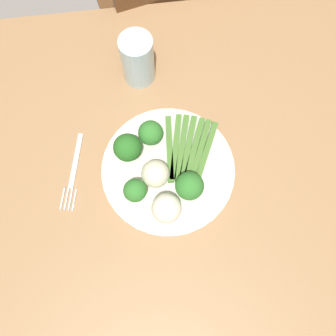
{
  "coord_description": "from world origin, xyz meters",
  "views": [
    {
      "loc": [
        -0.0,
        0.17,
        1.46
      ],
      "look_at": [
        -0.03,
        -0.05,
        0.77
      ],
      "focal_mm": 38.66,
      "sensor_mm": 36.0,
      "label": 1
    }
  ],
  "objects_px": {
    "broccoli_right": "(189,186)",
    "cauliflower_back_right": "(154,174)",
    "asparagus_bundle": "(188,149)",
    "cauliflower_front_left": "(166,208)",
    "broccoli_back": "(127,148)",
    "fork": "(74,172)",
    "broccoli_left": "(135,193)",
    "broccoli_near_center": "(149,133)",
    "dining_table": "(159,204)",
    "chair": "(173,23)",
    "plate": "(168,170)",
    "water_glass": "(138,60)"
  },
  "relations": [
    {
      "from": "broccoli_left",
      "to": "cauliflower_back_right",
      "type": "distance_m",
      "value": 0.05
    },
    {
      "from": "fork",
      "to": "plate",
      "type": "bearing_deg",
      "value": 96.93
    },
    {
      "from": "plate",
      "to": "cauliflower_back_right",
      "type": "relative_size",
      "value": 4.87
    },
    {
      "from": "plate",
      "to": "broccoli_right",
      "type": "xyz_separation_m",
      "value": [
        -0.03,
        0.05,
        0.05
      ]
    },
    {
      "from": "broccoli_left",
      "to": "water_glass",
      "type": "bearing_deg",
      "value": -96.68
    },
    {
      "from": "plate",
      "to": "broccoli_near_center",
      "type": "height_order",
      "value": "broccoli_near_center"
    },
    {
      "from": "chair",
      "to": "asparagus_bundle",
      "type": "bearing_deg",
      "value": 72.58
    },
    {
      "from": "broccoli_back",
      "to": "cauliflower_front_left",
      "type": "distance_m",
      "value": 0.14
    },
    {
      "from": "broccoli_near_center",
      "to": "cauliflower_back_right",
      "type": "xyz_separation_m",
      "value": [
        0.0,
        0.08,
        -0.01
      ]
    },
    {
      "from": "broccoli_right",
      "to": "broccoli_back",
      "type": "bearing_deg",
      "value": -39.72
    },
    {
      "from": "broccoli_left",
      "to": "broccoli_near_center",
      "type": "height_order",
      "value": "broccoli_near_center"
    },
    {
      "from": "broccoli_back",
      "to": "water_glass",
      "type": "distance_m",
      "value": 0.19
    },
    {
      "from": "plate",
      "to": "water_glass",
      "type": "distance_m",
      "value": 0.24
    },
    {
      "from": "dining_table",
      "to": "plate",
      "type": "xyz_separation_m",
      "value": [
        -0.03,
        -0.05,
        0.11
      ]
    },
    {
      "from": "dining_table",
      "to": "broccoli_right",
      "type": "distance_m",
      "value": 0.16
    },
    {
      "from": "dining_table",
      "to": "fork",
      "type": "bearing_deg",
      "value": -21.47
    },
    {
      "from": "broccoli_right",
      "to": "cauliflower_back_right",
      "type": "xyz_separation_m",
      "value": [
        0.06,
        -0.04,
        -0.01
      ]
    },
    {
      "from": "cauliflower_front_left",
      "to": "broccoli_near_center",
      "type": "bearing_deg",
      "value": -84.09
    },
    {
      "from": "fork",
      "to": "water_glass",
      "type": "distance_m",
      "value": 0.27
    },
    {
      "from": "broccoli_left",
      "to": "broccoli_back",
      "type": "xyz_separation_m",
      "value": [
        0.01,
        -0.09,
        0.01
      ]
    },
    {
      "from": "plate",
      "to": "broccoli_near_center",
      "type": "xyz_separation_m",
      "value": [
        0.03,
        -0.07,
        0.04
      ]
    },
    {
      "from": "fork",
      "to": "cauliflower_front_left",
      "type": "bearing_deg",
      "value": 72.33
    },
    {
      "from": "cauliflower_back_right",
      "to": "water_glass",
      "type": "bearing_deg",
      "value": -88.53
    },
    {
      "from": "broccoli_right",
      "to": "cauliflower_back_right",
      "type": "distance_m",
      "value": 0.07
    },
    {
      "from": "broccoli_back",
      "to": "dining_table",
      "type": "bearing_deg",
      "value": 119.46
    },
    {
      "from": "asparagus_bundle",
      "to": "cauliflower_back_right",
      "type": "relative_size",
      "value": 2.86
    },
    {
      "from": "broccoli_back",
      "to": "fork",
      "type": "relative_size",
      "value": 0.41
    },
    {
      "from": "chair",
      "to": "plate",
      "type": "relative_size",
      "value": 3.22
    },
    {
      "from": "asparagus_bundle",
      "to": "cauliflower_front_left",
      "type": "xyz_separation_m",
      "value": [
        0.06,
        0.12,
        0.02
      ]
    },
    {
      "from": "broccoli_right",
      "to": "fork",
      "type": "height_order",
      "value": "broccoli_right"
    },
    {
      "from": "dining_table",
      "to": "broccoli_near_center",
      "type": "xyz_separation_m",
      "value": [
        0.0,
        -0.11,
        0.15
      ]
    },
    {
      "from": "chair",
      "to": "broccoli_left",
      "type": "distance_m",
      "value": 0.7
    },
    {
      "from": "broccoli_back",
      "to": "broccoli_near_center",
      "type": "distance_m",
      "value": 0.05
    },
    {
      "from": "chair",
      "to": "broccoli_near_center",
      "type": "height_order",
      "value": "chair"
    },
    {
      "from": "water_glass",
      "to": "plate",
      "type": "bearing_deg",
      "value": 98.85
    },
    {
      "from": "broccoli_near_center",
      "to": "broccoli_right",
      "type": "bearing_deg",
      "value": 118.47
    },
    {
      "from": "plate",
      "to": "broccoli_left",
      "type": "xyz_separation_m",
      "value": [
        0.07,
        0.05,
        0.04
      ]
    },
    {
      "from": "plate",
      "to": "fork",
      "type": "relative_size",
      "value": 1.64
    },
    {
      "from": "dining_table",
      "to": "water_glass",
      "type": "bearing_deg",
      "value": -88.1
    },
    {
      "from": "dining_table",
      "to": "broccoli_left",
      "type": "bearing_deg",
      "value": 5.23
    },
    {
      "from": "broccoli_near_center",
      "to": "fork",
      "type": "relative_size",
      "value": 0.37
    },
    {
      "from": "asparagus_bundle",
      "to": "cauliflower_front_left",
      "type": "bearing_deg",
      "value": 172.72
    },
    {
      "from": "broccoli_back",
      "to": "fork",
      "type": "bearing_deg",
      "value": 9.51
    },
    {
      "from": "asparagus_bundle",
      "to": "broccoli_left",
      "type": "height_order",
      "value": "broccoli_left"
    },
    {
      "from": "dining_table",
      "to": "broccoli_back",
      "type": "bearing_deg",
      "value": -60.54
    },
    {
      "from": "chair",
      "to": "broccoli_right",
      "type": "xyz_separation_m",
      "value": [
        0.05,
        0.61,
        0.3
      ]
    },
    {
      "from": "plate",
      "to": "cauliflower_back_right",
      "type": "bearing_deg",
      "value": 27.72
    },
    {
      "from": "cauliflower_front_left",
      "to": "plate",
      "type": "bearing_deg",
      "value": -99.04
    },
    {
      "from": "plate",
      "to": "asparagus_bundle",
      "type": "distance_m",
      "value": 0.06
    },
    {
      "from": "plate",
      "to": "asparagus_bundle",
      "type": "relative_size",
      "value": 1.7
    }
  ]
}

